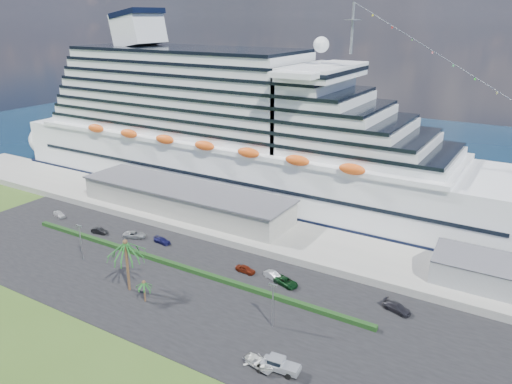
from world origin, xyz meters
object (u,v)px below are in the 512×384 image
Objects in this scene: cruise_ship at (244,139)px; pickup_truck at (280,364)px; boat_trailer at (260,363)px; parked_car_3 at (162,241)px.

cruise_ship is 30.60× the size of pickup_truck.
boat_trailer is at bearing -157.39° from pickup_truck.
parked_car_3 is at bearing 151.14° from pickup_truck.
boat_trailer is (45.26, -66.67, -15.45)m from cruise_ship.
boat_trailer reaches higher than parked_car_3.
cruise_ship reaches higher than boat_trailer.
parked_car_3 is 51.78m from pickup_truck.
boat_trailer is (-2.88, -1.20, -0.05)m from pickup_truck.
pickup_truck is at bearing 22.61° from boat_trailer.
parked_car_3 is 0.75× the size of boat_trailer.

